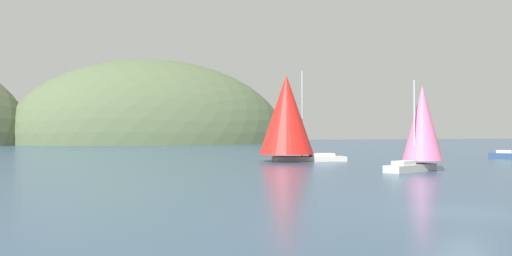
% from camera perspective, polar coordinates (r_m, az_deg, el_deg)
% --- Properties ---
extents(ground_plane, '(360.00, 360.00, 0.00)m').
position_cam_1_polar(ground_plane, '(26.93, 19.83, -7.92)').
color(ground_plane, '#2D4760').
extents(headland_center, '(75.88, 44.00, 45.49)m').
position_cam_1_polar(headland_center, '(157.55, -10.30, -1.53)').
color(headland_center, '#4C5B3D').
rests_on(headland_center, ground_plane).
extents(sailboat_red_spinnaker, '(10.69, 7.32, 10.50)m').
position_cam_1_polar(sailboat_red_spinnaker, '(66.48, 3.13, 1.21)').
color(sailboat_red_spinnaker, '#B7B2A8').
rests_on(sailboat_red_spinnaker, ground_plane).
extents(sailboat_pink_spinnaker, '(7.27, 5.27, 8.03)m').
position_cam_1_polar(sailboat_pink_spinnaker, '(53.36, 16.12, 0.17)').
color(sailboat_pink_spinnaker, '#B7B2A8').
rests_on(sailboat_pink_spinnaker, ground_plane).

